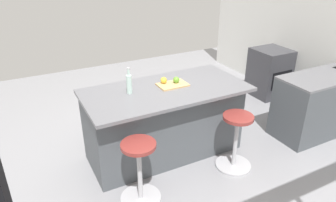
{
  "coord_description": "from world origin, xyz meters",
  "views": [
    {
      "loc": [
        1.55,
        3.12,
        2.45
      ],
      "look_at": [
        -0.02,
        0.1,
        0.8
      ],
      "focal_mm": 33.53,
      "sensor_mm": 36.0,
      "label": 1
    }
  ],
  "objects_px": {
    "kitchen_island": "(164,121)",
    "water_bottle": "(129,83)",
    "cutting_board": "(173,85)",
    "apple_green": "(176,80)",
    "stool_by_window": "(235,143)",
    "oven_range": "(269,72)",
    "apple_yellow": "(164,80)",
    "stool_middle": "(140,174)"
  },
  "relations": [
    {
      "from": "stool_middle",
      "to": "apple_green",
      "type": "relative_size",
      "value": 9.18
    },
    {
      "from": "cutting_board",
      "to": "apple_yellow",
      "type": "xyz_separation_m",
      "value": [
        0.09,
        -0.07,
        0.05
      ]
    },
    {
      "from": "stool_by_window",
      "to": "cutting_board",
      "type": "bearing_deg",
      "value": -52.79
    },
    {
      "from": "stool_middle",
      "to": "stool_by_window",
      "type": "bearing_deg",
      "value": 180.0
    },
    {
      "from": "oven_range",
      "to": "water_bottle",
      "type": "bearing_deg",
      "value": 14.32
    },
    {
      "from": "oven_range",
      "to": "apple_yellow",
      "type": "bearing_deg",
      "value": 15.93
    },
    {
      "from": "kitchen_island",
      "to": "apple_yellow",
      "type": "distance_m",
      "value": 0.53
    },
    {
      "from": "apple_green",
      "to": "water_bottle",
      "type": "distance_m",
      "value": 0.61
    },
    {
      "from": "oven_range",
      "to": "water_bottle",
      "type": "distance_m",
      "value": 3.14
    },
    {
      "from": "stool_middle",
      "to": "water_bottle",
      "type": "xyz_separation_m",
      "value": [
        -0.19,
        -0.7,
        0.73
      ]
    },
    {
      "from": "stool_by_window",
      "to": "apple_yellow",
      "type": "bearing_deg",
      "value": -51.31
    },
    {
      "from": "stool_by_window",
      "to": "water_bottle",
      "type": "distance_m",
      "value": 1.46
    },
    {
      "from": "kitchen_island",
      "to": "water_bottle",
      "type": "bearing_deg",
      "value": -4.75
    },
    {
      "from": "cutting_board",
      "to": "apple_yellow",
      "type": "height_order",
      "value": "apple_yellow"
    },
    {
      "from": "stool_by_window",
      "to": "cutting_board",
      "type": "height_order",
      "value": "cutting_board"
    },
    {
      "from": "kitchen_island",
      "to": "cutting_board",
      "type": "height_order",
      "value": "cutting_board"
    },
    {
      "from": "oven_range",
      "to": "stool_by_window",
      "type": "relative_size",
      "value": 1.2
    },
    {
      "from": "oven_range",
      "to": "stool_by_window",
      "type": "height_order",
      "value": "oven_range"
    },
    {
      "from": "stool_by_window",
      "to": "stool_middle",
      "type": "height_order",
      "value": "same"
    },
    {
      "from": "water_bottle",
      "to": "stool_middle",
      "type": "bearing_deg",
      "value": 74.63
    },
    {
      "from": "water_bottle",
      "to": "kitchen_island",
      "type": "bearing_deg",
      "value": 175.25
    },
    {
      "from": "oven_range",
      "to": "stool_by_window",
      "type": "xyz_separation_m",
      "value": [
        1.92,
        1.46,
        -0.09
      ]
    },
    {
      "from": "kitchen_island",
      "to": "apple_green",
      "type": "xyz_separation_m",
      "value": [
        -0.17,
        -0.02,
        0.53
      ]
    },
    {
      "from": "stool_by_window",
      "to": "apple_yellow",
      "type": "relative_size",
      "value": 9.07
    },
    {
      "from": "kitchen_island",
      "to": "stool_middle",
      "type": "distance_m",
      "value": 0.92
    },
    {
      "from": "apple_yellow",
      "to": "stool_by_window",
      "type": "bearing_deg",
      "value": 128.69
    },
    {
      "from": "apple_yellow",
      "to": "water_bottle",
      "type": "relative_size",
      "value": 0.25
    },
    {
      "from": "cutting_board",
      "to": "apple_green",
      "type": "xyz_separation_m",
      "value": [
        -0.06,
        -0.01,
        0.05
      ]
    },
    {
      "from": "apple_green",
      "to": "oven_range",
      "type": "bearing_deg",
      "value": -161.84
    },
    {
      "from": "apple_yellow",
      "to": "oven_range",
      "type": "bearing_deg",
      "value": -164.07
    },
    {
      "from": "apple_green",
      "to": "water_bottle",
      "type": "xyz_separation_m",
      "value": [
        0.61,
        -0.02,
        0.06
      ]
    },
    {
      "from": "apple_yellow",
      "to": "kitchen_island",
      "type": "bearing_deg",
      "value": 67.94
    },
    {
      "from": "oven_range",
      "to": "cutting_board",
      "type": "xyz_separation_m",
      "value": [
        2.43,
        0.79,
        0.52
      ]
    },
    {
      "from": "cutting_board",
      "to": "water_bottle",
      "type": "relative_size",
      "value": 1.15
    },
    {
      "from": "kitchen_island",
      "to": "apple_green",
      "type": "bearing_deg",
      "value": -173.98
    },
    {
      "from": "oven_range",
      "to": "apple_green",
      "type": "xyz_separation_m",
      "value": [
        2.37,
        0.78,
        0.57
      ]
    },
    {
      "from": "apple_yellow",
      "to": "cutting_board",
      "type": "bearing_deg",
      "value": 139.9
    },
    {
      "from": "stool_by_window",
      "to": "apple_green",
      "type": "xyz_separation_m",
      "value": [
        0.45,
        -0.68,
        0.67
      ]
    },
    {
      "from": "kitchen_island",
      "to": "stool_by_window",
      "type": "relative_size",
      "value": 2.77
    },
    {
      "from": "stool_by_window",
      "to": "water_bottle",
      "type": "height_order",
      "value": "water_bottle"
    },
    {
      "from": "kitchen_island",
      "to": "apple_green",
      "type": "distance_m",
      "value": 0.55
    },
    {
      "from": "kitchen_island",
      "to": "water_bottle",
      "type": "relative_size",
      "value": 6.35
    }
  ]
}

